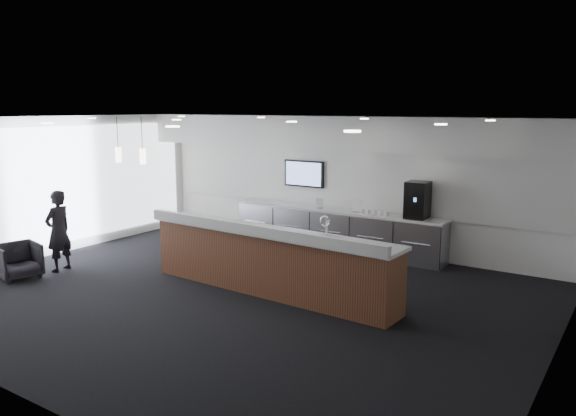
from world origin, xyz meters
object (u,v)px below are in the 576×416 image
Objects in this scene: service_counter at (269,260)px; coffee_machine at (418,200)px; lounge_guest at (58,231)px; armchair at (18,261)px.

coffee_machine reaches higher than service_counter.
service_counter is at bearing 97.16° from lounge_guest.
lounge_guest is (-4.21, -1.19, 0.22)m from service_counter.
coffee_machine reaches higher than lounge_guest.
armchair is at bearing -153.65° from service_counter.
lounge_guest reaches higher than armchair.
service_counter is at bearing -53.55° from armchair.
armchair is at bearing -24.59° from lounge_guest.
armchair is 0.90m from lounge_guest.
coffee_machine is 7.86m from armchair.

